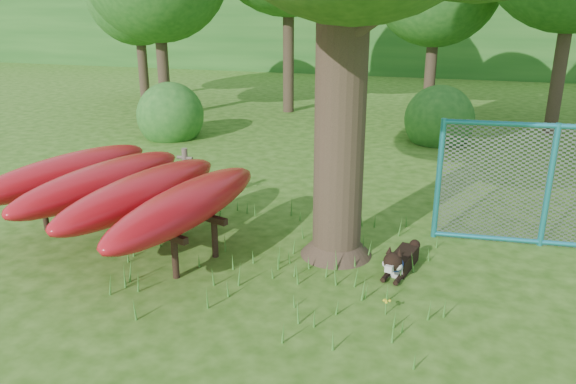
# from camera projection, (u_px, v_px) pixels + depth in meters

# --- Properties ---
(ground) EXTENTS (80.00, 80.00, 0.00)m
(ground) POSITION_uv_depth(u_px,v_px,m) (247.00, 293.00, 7.22)
(ground) COLOR #275010
(ground) RESTS_ON ground
(wooden_post) EXTENTS (0.30, 0.11, 1.11)m
(wooden_post) POSITION_uv_depth(u_px,v_px,m) (186.00, 177.00, 9.97)
(wooden_post) COLOR brown
(wooden_post) RESTS_ON ground
(kayak_rack) EXTENTS (4.03, 4.34, 1.18)m
(kayak_rack) POSITION_uv_depth(u_px,v_px,m) (121.00, 187.00, 8.43)
(kayak_rack) COLOR black
(kayak_rack) RESTS_ON ground
(husky_dog) EXTENTS (0.45, 1.08, 0.49)m
(husky_dog) POSITION_uv_depth(u_px,v_px,m) (400.00, 261.00, 7.71)
(husky_dog) COLOR black
(husky_dog) RESTS_ON ground
(fence_section) EXTENTS (3.26, 0.33, 3.18)m
(fence_section) POSITION_uv_depth(u_px,v_px,m) (549.00, 186.00, 8.32)
(fence_section) COLOR teal
(fence_section) RESTS_ON ground
(wildflower_clump) EXTENTS (0.10, 0.10, 0.21)m
(wildflower_clump) POSITION_uv_depth(u_px,v_px,m) (386.00, 302.00, 6.67)
(wildflower_clump) COLOR #3F7E29
(wildflower_clump) RESTS_ON ground
(shrub_left) EXTENTS (1.80, 1.80, 1.80)m
(shrub_left) POSITION_uv_depth(u_px,v_px,m) (172.00, 137.00, 15.37)
(shrub_left) COLOR #215C1E
(shrub_left) RESTS_ON ground
(shrub_mid) EXTENTS (1.80, 1.80, 1.80)m
(shrub_mid) POSITION_uv_depth(u_px,v_px,m) (437.00, 142.00, 14.84)
(shrub_mid) COLOR #215C1E
(shrub_mid) RESTS_ON ground
(wooded_hillside) EXTENTS (80.00, 12.00, 6.00)m
(wooded_hillside) POSITION_uv_depth(u_px,v_px,m) (420.00, 10.00, 31.62)
(wooded_hillside) COLOR #215C1E
(wooded_hillside) RESTS_ON ground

